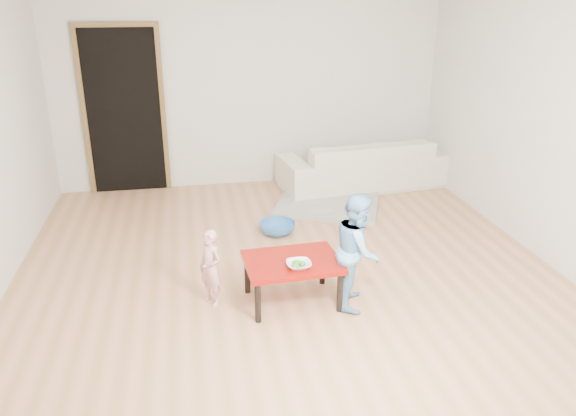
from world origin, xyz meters
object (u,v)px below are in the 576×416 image
object	(u,v)px
bowl	(299,265)
child_pink	(210,268)
red_table	(292,281)
basin	(277,228)
child_blue	(358,250)
sofa	(363,163)

from	to	relation	value
bowl	child_pink	xyz separation A→B (m)	(-0.69, 0.24, -0.08)
bowl	red_table	bearing A→B (deg)	99.82
basin	red_table	bearing A→B (deg)	-94.40
child_pink	basin	xyz separation A→B (m)	(0.78, 1.33, -0.27)
child_pink	child_blue	size ratio (longest dim) A/B	0.68
child_blue	basin	bearing A→B (deg)	34.39
sofa	bowl	bearing A→B (deg)	56.09
sofa	child_pink	world-z (taller)	child_pink
red_table	basin	xyz separation A→B (m)	(0.11, 1.43, -0.13)
bowl	child_pink	distance (m)	0.74
bowl	basin	size ratio (longest dim) A/B	0.51
red_table	child_pink	size ratio (longest dim) A/B	1.18
child_pink	child_blue	world-z (taller)	child_blue
child_pink	bowl	bearing A→B (deg)	34.38
child_blue	bowl	bearing A→B (deg)	113.47
sofa	basin	bearing A→B (deg)	36.90
bowl	basin	distance (m)	1.61
red_table	basin	size ratio (longest dim) A/B	1.97
red_table	child_blue	size ratio (longest dim) A/B	0.80
red_table	sofa	bearing A→B (deg)	61.73
bowl	child_blue	distance (m)	0.50
child_blue	sofa	bearing A→B (deg)	0.77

